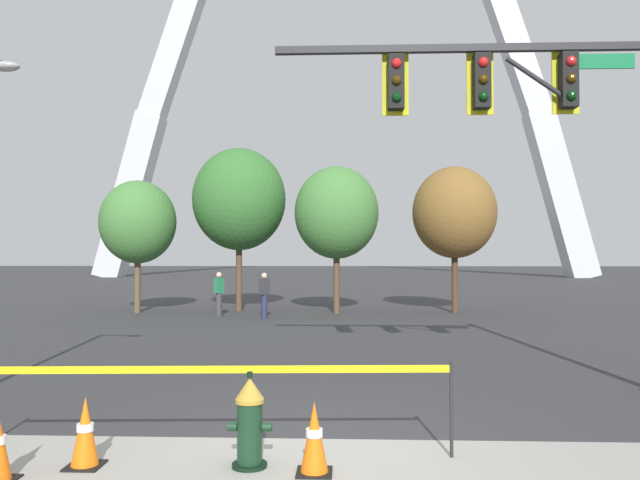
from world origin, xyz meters
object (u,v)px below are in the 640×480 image
(traffic_cone_mid_sidewalk, at_px, (314,438))
(fire_hydrant, at_px, (250,422))
(traffic_cone_by_hydrant, at_px, (85,433))
(traffic_signal_gantry, at_px, (547,128))
(pedestrian_standing_center, at_px, (219,294))
(monument_arch, at_px, (342,60))
(pedestrian_walking_left, at_px, (264,295))

(traffic_cone_mid_sidewalk, bearing_deg, fire_hydrant, 166.01)
(traffic_cone_by_hydrant, bearing_deg, traffic_signal_gantry, 32.47)
(fire_hydrant, bearing_deg, traffic_cone_by_hydrant, -177.66)
(traffic_cone_by_hydrant, relative_size, pedestrian_standing_center, 0.46)
(traffic_signal_gantry, height_order, monument_arch, monument_arch)
(fire_hydrant, relative_size, pedestrian_walking_left, 0.62)
(pedestrian_standing_center, bearing_deg, pedestrian_walking_left, -23.82)
(traffic_cone_mid_sidewalk, bearing_deg, monument_arch, 89.97)
(traffic_cone_by_hydrant, xyz_separation_m, traffic_signal_gantry, (5.99, 3.81, 3.91))
(monument_arch, bearing_deg, traffic_cone_by_hydrant, -92.47)
(traffic_cone_by_hydrant, xyz_separation_m, traffic_cone_mid_sidewalk, (2.39, -0.10, 0.00))
(pedestrian_walking_left, distance_m, pedestrian_standing_center, 1.91)
(traffic_cone_by_hydrant, height_order, pedestrian_walking_left, pedestrian_walking_left)
(monument_arch, bearing_deg, pedestrian_walking_left, -93.54)
(fire_hydrant, xyz_separation_m, pedestrian_standing_center, (-3.57, 15.78, 0.35))
(traffic_signal_gantry, xyz_separation_m, pedestrian_walking_left, (-6.11, 11.26, -3.45))
(traffic_cone_by_hydrant, height_order, pedestrian_standing_center, pedestrian_standing_center)
(traffic_cone_by_hydrant, height_order, monument_arch, monument_arch)
(fire_hydrant, distance_m, monument_arch, 59.97)
(traffic_cone_by_hydrant, bearing_deg, monument_arch, 87.53)
(fire_hydrant, height_order, pedestrian_standing_center, pedestrian_standing_center)
(traffic_cone_mid_sidewalk, distance_m, traffic_signal_gantry, 6.60)
(traffic_signal_gantry, bearing_deg, traffic_cone_by_hydrant, -147.53)
(fire_hydrant, bearing_deg, monument_arch, 89.27)
(monument_arch, distance_m, pedestrian_walking_left, 46.19)
(traffic_cone_by_hydrant, distance_m, pedestrian_walking_left, 15.08)
(traffic_cone_by_hydrant, xyz_separation_m, pedestrian_standing_center, (-1.86, 15.85, 0.46))
(fire_hydrant, xyz_separation_m, traffic_cone_mid_sidewalk, (0.68, -0.17, -0.11))
(traffic_cone_mid_sidewalk, bearing_deg, pedestrian_standing_center, 104.91)
(traffic_cone_mid_sidewalk, relative_size, traffic_signal_gantry, 0.11)
(monument_arch, xyz_separation_m, pedestrian_walking_left, (-2.53, -40.95, -21.23))
(monument_arch, xyz_separation_m, pedestrian_standing_center, (-4.28, -40.18, -21.23))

